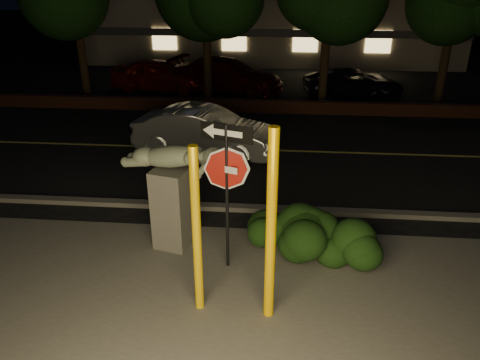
% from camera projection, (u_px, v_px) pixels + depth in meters
% --- Properties ---
extents(ground, '(90.00, 90.00, 0.00)m').
position_uv_depth(ground, '(261.00, 122.00, 17.88)').
color(ground, black).
rests_on(ground, ground).
extents(patio, '(14.00, 6.00, 0.02)m').
position_uv_depth(patio, '(231.00, 319.00, 7.93)').
color(patio, '#4C4944').
rests_on(patio, ground).
extents(road, '(80.00, 8.00, 0.01)m').
position_uv_depth(road, '(256.00, 150.00, 15.17)').
color(road, black).
rests_on(road, ground).
extents(lane_marking, '(80.00, 0.12, 0.00)m').
position_uv_depth(lane_marking, '(256.00, 150.00, 15.16)').
color(lane_marking, '#ADA645').
rests_on(lane_marking, road).
extents(curb, '(80.00, 0.25, 0.12)m').
position_uv_depth(curb, '(247.00, 208.00, 11.44)').
color(curb, '#4C4944').
rests_on(curb, ground).
extents(brick_wall, '(40.00, 0.35, 0.50)m').
position_uv_depth(brick_wall, '(262.00, 106.00, 18.95)').
color(brick_wall, '#492417').
rests_on(brick_wall, ground).
extents(parking_lot, '(40.00, 12.00, 0.01)m').
position_uv_depth(parking_lot, '(267.00, 81.00, 24.21)').
color(parking_lot, black).
rests_on(parking_lot, ground).
extents(building, '(22.00, 10.20, 4.00)m').
position_uv_depth(building, '(272.00, 23.00, 30.59)').
color(building, slate).
rests_on(building, ground).
extents(yellow_pole_left, '(0.15, 0.15, 3.04)m').
position_uv_depth(yellow_pole_left, '(197.00, 233.00, 7.60)').
color(yellow_pole_left, '#EEB60A').
rests_on(yellow_pole_left, ground).
extents(yellow_pole_right, '(0.17, 0.17, 3.40)m').
position_uv_depth(yellow_pole_right, '(271.00, 229.00, 7.35)').
color(yellow_pole_right, '#FFBA00').
rests_on(yellow_pole_right, ground).
extents(signpost, '(0.96, 0.34, 2.97)m').
position_uv_depth(signpost, '(227.00, 169.00, 8.47)').
color(signpost, black).
rests_on(signpost, ground).
extents(sculpture, '(2.20, 1.06, 2.35)m').
position_uv_depth(sculpture, '(173.00, 184.00, 9.46)').
color(sculpture, '#4C4944').
rests_on(sculpture, ground).
extents(hedge_center, '(1.93, 1.12, 0.95)m').
position_uv_depth(hedge_center, '(290.00, 229.00, 9.74)').
color(hedge_center, black).
rests_on(hedge_center, ground).
extents(hedge_right, '(2.15, 1.67, 1.25)m').
position_uv_depth(hedge_right, '(322.00, 233.00, 9.32)').
color(hedge_right, black).
rests_on(hedge_right, ground).
extents(hedge_far_right, '(1.28, 0.82, 0.88)m').
position_uv_depth(hedge_far_right, '(354.00, 250.00, 9.09)').
color(hedge_far_right, black).
rests_on(hedge_far_right, ground).
extents(silver_sedan, '(4.65, 2.36, 1.46)m').
position_uv_depth(silver_sedan, '(205.00, 131.00, 14.63)').
color(silver_sedan, silver).
rests_on(silver_sedan, ground).
extents(parked_car_red, '(4.48, 1.99, 1.50)m').
position_uv_depth(parked_car_red, '(159.00, 75.00, 22.04)').
color(parked_car_red, maroon).
rests_on(parked_car_red, ground).
extents(parked_car_darkred, '(5.68, 3.41, 1.54)m').
position_uv_depth(parked_car_darkred, '(227.00, 75.00, 21.86)').
color(parked_car_darkred, '#3F0B07').
rests_on(parked_car_darkred, ground).
extents(parked_car_dark, '(4.73, 2.77, 1.24)m').
position_uv_depth(parked_car_dark, '(354.00, 83.00, 21.10)').
color(parked_car_dark, black).
rests_on(parked_car_dark, ground).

